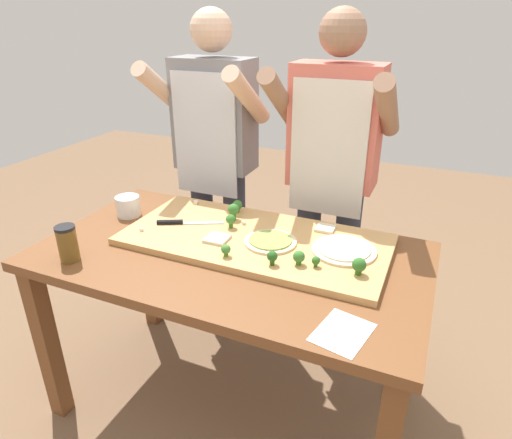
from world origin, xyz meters
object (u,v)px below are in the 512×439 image
broccoli_floret_center_left (231,220)px  cook_left (215,150)px  pizza_whole_cheese_artichoke (344,250)px  broccoli_floret_center_right (272,257)px  broccoli_floret_front_mid (226,250)px  prep_table (231,276)px  broccoli_floret_front_right (316,261)px  pizza_slice_far_left (325,228)px  sauce_jar (68,243)px  cheese_crumble_c (141,230)px  flour_cup (128,207)px  cheese_crumble_a (196,202)px  broccoli_floret_back_left (299,257)px  cheese_crumble_b (244,223)px  chefs_knife (181,222)px  cook_right (332,165)px  broccoli_floret_back_right (237,205)px  broccoli_floret_back_mid (233,210)px  pizza_slice_far_right (217,239)px  broccoli_floret_front_left (359,265)px  pizza_whole_pesto_green (270,241)px  recipe_note (343,332)px

broccoli_floret_center_left → cook_left: (-0.32, 0.47, 0.14)m
pizza_whole_cheese_artichoke → broccoli_floret_center_right: (-0.21, -0.20, 0.02)m
pizza_whole_cheese_artichoke → broccoli_floret_front_mid: broccoli_floret_front_mid is taller
prep_table → broccoli_floret_center_right: broccoli_floret_center_right is taller
broccoli_floret_front_right → pizza_whole_cheese_artichoke: bearing=66.5°
pizza_slice_far_left → broccoli_floret_center_left: bearing=-159.0°
broccoli_floret_front_mid → sauce_jar: bearing=-158.1°
cheese_crumble_c → flour_cup: bearing=140.6°
cheese_crumble_a → flour_cup: bearing=-143.1°
broccoli_floret_front_right → broccoli_floret_back_left: bearing=-170.4°
broccoli_floret_front_right → broccoli_floret_back_left: broccoli_floret_back_left is taller
broccoli_floret_center_left → cheese_crumble_c: 0.37m
broccoli_floret_back_left → cheese_crumble_b: (-0.32, 0.22, -0.02)m
chefs_knife → cheese_crumble_c: (-0.11, -0.13, 0.00)m
flour_cup → sauce_jar: size_ratio=0.77×
pizza_slice_far_left → broccoli_floret_front_right: 0.31m
broccoli_floret_back_left → cook_right: size_ratio=0.03×
prep_table → broccoli_floret_back_right: broccoli_floret_back_right is taller
chefs_knife → cook_right: bearing=45.4°
broccoli_floret_back_mid → broccoli_floret_back_left: bearing=-33.2°
broccoli_floret_front_right → pizza_slice_far_right: bearing=174.5°
cook_right → sauce_jar: bearing=-129.5°
cheese_crumble_b → cheese_crumble_c: size_ratio=1.04×
chefs_knife → cheese_crumble_c: chefs_knife is taller
cheese_crumble_a → prep_table: bearing=-42.9°
chefs_knife → sauce_jar: 0.46m
broccoli_floret_back_mid → cheese_crumble_c: broccoli_floret_back_mid is taller
prep_table → broccoli_floret_back_left: (0.29, -0.03, 0.17)m
chefs_knife → cheese_crumble_a: bearing=103.5°
broccoli_floret_front_left → flour_cup: size_ratio=0.58×
pizza_whole_pesto_green → broccoli_floret_back_left: bearing=-36.3°
pizza_whole_cheese_artichoke → recipe_note: (0.10, -0.44, -0.03)m
sauce_jar → broccoli_floret_center_right: bearing=17.7°
cheese_crumble_b → cook_left: bearing=130.6°
recipe_note → broccoli_floret_front_left: bearing=93.6°
broccoli_floret_front_right → broccoli_floret_center_right: bearing=-161.5°
broccoli_floret_back_right → cook_left: cook_left is taller
broccoli_floret_back_right → recipe_note: 0.87m
broccoli_floret_back_right → sauce_jar: (-0.41, -0.60, 0.01)m
pizza_whole_cheese_artichoke → prep_table: bearing=-161.9°
prep_table → pizza_whole_pesto_green: 0.22m
recipe_note → cheese_crumble_a: bearing=144.4°
pizza_whole_pesto_green → broccoli_floret_back_right: bearing=139.0°
broccoli_floret_front_left → cook_left: 1.09m
prep_table → pizza_whole_pesto_green: bearing=33.0°
pizza_whole_cheese_artichoke → broccoli_floret_back_right: (-0.53, 0.17, 0.03)m
broccoli_floret_back_mid → cheese_crumble_b: size_ratio=5.48×
pizza_slice_far_right → cook_right: bearing=63.1°
cheese_crumble_c → cook_left: (0.00, 0.65, 0.17)m
pizza_whole_pesto_green → cheese_crumble_c: 0.54m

